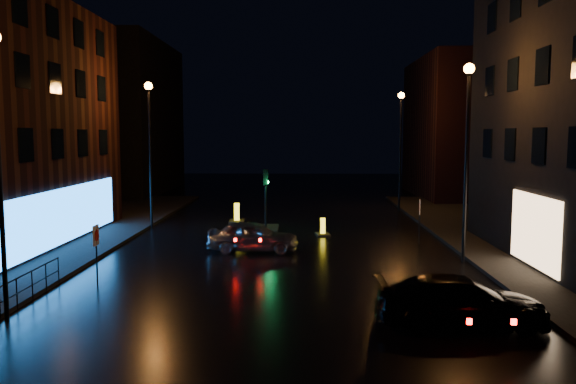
% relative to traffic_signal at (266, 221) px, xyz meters
% --- Properties ---
extents(ground, '(120.00, 120.00, 0.00)m').
position_rel_traffic_signal_xyz_m(ground, '(1.20, -14.00, -0.50)').
color(ground, black).
rests_on(ground, ground).
extents(building_far_left, '(8.00, 16.00, 14.00)m').
position_rel_traffic_signal_xyz_m(building_far_left, '(-14.80, 21.00, 6.50)').
color(building_far_left, black).
rests_on(building_far_left, ground).
extents(building_far_right, '(8.00, 14.00, 12.00)m').
position_rel_traffic_signal_xyz_m(building_far_right, '(16.20, 18.00, 5.50)').
color(building_far_right, black).
rests_on(building_far_right, ground).
extents(street_lamp_lfar, '(0.44, 0.44, 8.37)m').
position_rel_traffic_signal_xyz_m(street_lamp_lfar, '(-6.60, -0.00, 5.06)').
color(street_lamp_lfar, black).
rests_on(street_lamp_lfar, ground).
extents(street_lamp_rnear, '(0.44, 0.44, 8.37)m').
position_rel_traffic_signal_xyz_m(street_lamp_rnear, '(9.00, -8.00, 5.06)').
color(street_lamp_rnear, black).
rests_on(street_lamp_rnear, ground).
extents(street_lamp_rfar, '(0.44, 0.44, 8.37)m').
position_rel_traffic_signal_xyz_m(street_lamp_rfar, '(9.00, 8.00, 5.06)').
color(street_lamp_rfar, black).
rests_on(street_lamp_rfar, ground).
extents(traffic_signal, '(1.40, 2.40, 3.45)m').
position_rel_traffic_signal_xyz_m(traffic_signal, '(0.00, 0.00, 0.00)').
color(traffic_signal, black).
rests_on(traffic_signal, ground).
extents(guard_railing, '(0.05, 6.04, 1.00)m').
position_rel_traffic_signal_xyz_m(guard_railing, '(-6.80, -15.00, 0.24)').
color(guard_railing, black).
rests_on(guard_railing, ground).
extents(silver_hatchback, '(4.25, 1.82, 1.43)m').
position_rel_traffic_signal_xyz_m(silver_hatchback, '(-0.20, -6.12, 0.21)').
color(silver_hatchback, '#A7A9AF').
rests_on(silver_hatchback, ground).
extents(dark_sedan, '(4.90, 2.06, 1.41)m').
position_rel_traffic_signal_xyz_m(dark_sedan, '(6.60, -16.17, 0.20)').
color(dark_sedan, black).
rests_on(dark_sedan, ground).
extents(bollard_near, '(0.85, 1.15, 0.93)m').
position_rel_traffic_signal_xyz_m(bollard_near, '(3.20, -1.80, -0.30)').
color(bollard_near, black).
rests_on(bollard_near, ground).
extents(bollard_far, '(0.95, 1.39, 1.19)m').
position_rel_traffic_signal_xyz_m(bollard_far, '(-1.97, 2.60, -0.24)').
color(bollard_far, black).
rests_on(bollard_far, ground).
extents(road_sign_left, '(0.08, 0.53, 2.20)m').
position_rel_traffic_signal_xyz_m(road_sign_left, '(-5.30, -12.20, 1.15)').
color(road_sign_left, black).
rests_on(road_sign_left, ground).
extents(road_sign_right, '(0.16, 0.53, 2.21)m').
position_rel_traffic_signal_xyz_m(road_sign_right, '(7.93, -4.05, 1.16)').
color(road_sign_right, black).
rests_on(road_sign_right, ground).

